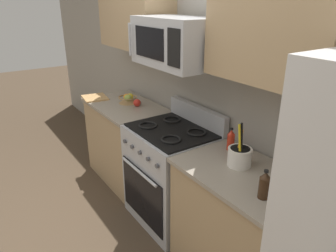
# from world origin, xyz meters

# --- Properties ---
(ground_plane) EXTENTS (16.00, 16.00, 0.00)m
(ground_plane) POSITION_xyz_m (0.00, 0.00, 0.00)
(ground_plane) COLOR #473828
(wall_back) EXTENTS (8.00, 0.10, 2.60)m
(wall_back) POSITION_xyz_m (0.00, 1.02, 1.30)
(wall_back) COLOR #9E998E
(wall_back) RESTS_ON ground
(counter_left) EXTENTS (1.02, 0.63, 0.91)m
(counter_left) POSITION_xyz_m (-0.90, 0.64, 0.46)
(counter_left) COLOR tan
(counter_left) RESTS_ON ground
(range_oven) EXTENTS (0.76, 0.67, 1.09)m
(range_oven) POSITION_xyz_m (-0.00, 0.64, 0.47)
(range_oven) COLOR #B2B5BA
(range_oven) RESTS_ON ground
(counter_right) EXTENTS (0.91, 0.63, 0.91)m
(counter_right) POSITION_xyz_m (0.84, 0.64, 0.46)
(counter_right) COLOR tan
(counter_right) RESTS_ON ground
(microwave) EXTENTS (0.74, 0.44, 0.38)m
(microwave) POSITION_xyz_m (-0.00, 0.67, 1.67)
(microwave) COLOR #B2B5BA
(upper_cabinets_left) EXTENTS (1.01, 0.34, 0.65)m
(upper_cabinets_left) POSITION_xyz_m (-0.91, 0.80, 1.83)
(upper_cabinets_left) COLOR tan
(upper_cabinets_right) EXTENTS (0.90, 0.34, 0.65)m
(upper_cabinets_right) POSITION_xyz_m (0.85, 0.80, 1.83)
(upper_cabinets_right) COLOR tan
(utensil_crock) EXTENTS (0.17, 0.17, 0.33)m
(utensil_crock) POSITION_xyz_m (0.76, 0.68, 0.98)
(utensil_crock) COLOR white
(utensil_crock) RESTS_ON counter_right
(fruit_basket) EXTENTS (0.21, 0.21, 0.10)m
(fruit_basket) POSITION_xyz_m (-0.93, 0.69, 0.96)
(fruit_basket) COLOR #9E7A4C
(fruit_basket) RESTS_ON counter_left
(apple_loose) EXTENTS (0.08, 0.08, 0.08)m
(apple_loose) POSITION_xyz_m (-0.77, 0.72, 0.95)
(apple_loose) COLOR red
(apple_loose) RESTS_ON counter_left
(cutting_board) EXTENTS (0.33, 0.30, 0.02)m
(cutting_board) POSITION_xyz_m (-1.30, 0.45, 0.92)
(cutting_board) COLOR tan
(cutting_board) RESTS_ON counter_left
(bottle_soy) EXTENTS (0.07, 0.07, 0.18)m
(bottle_soy) POSITION_xyz_m (1.12, 0.51, 0.99)
(bottle_soy) COLOR #382314
(bottle_soy) RESTS_ON counter_right
(bottle_hot_sauce) EXTENTS (0.06, 0.06, 0.18)m
(bottle_hot_sauce) POSITION_xyz_m (0.55, 0.80, 0.99)
(bottle_hot_sauce) COLOR red
(bottle_hot_sauce) RESTS_ON counter_right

